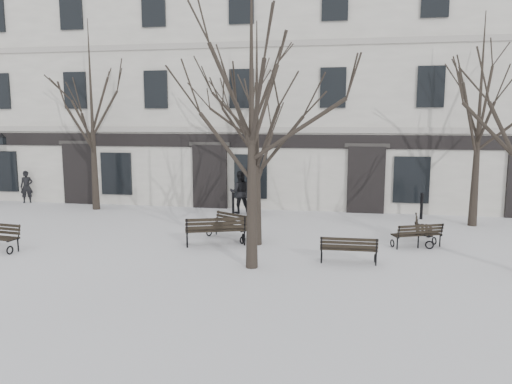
% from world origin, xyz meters
% --- Properties ---
extents(ground, '(100.00, 100.00, 0.00)m').
position_xyz_m(ground, '(0.00, 0.00, 0.00)').
color(ground, silver).
rests_on(ground, ground).
extents(building, '(40.40, 10.20, 11.40)m').
position_xyz_m(building, '(0.00, 12.96, 5.52)').
color(building, silver).
rests_on(building, ground).
extents(tree_1, '(5.69, 5.69, 8.13)m').
position_xyz_m(tree_1, '(0.12, -0.86, 5.08)').
color(tree_1, black).
rests_on(tree_1, ground).
extents(tree_2, '(4.96, 4.96, 7.09)m').
position_xyz_m(tree_2, '(-0.20, 1.68, 4.43)').
color(tree_2, black).
rests_on(tree_2, ground).
extents(tree_4, '(5.86, 5.86, 8.37)m').
position_xyz_m(tree_4, '(-8.52, 6.65, 5.23)').
color(tree_4, black).
rests_on(tree_4, ground).
extents(tree_5, '(5.50, 5.50, 7.86)m').
position_xyz_m(tree_5, '(-1.30, 6.31, 4.91)').
color(tree_5, black).
rests_on(tree_5, ground).
extents(tree_6, '(5.59, 5.59, 7.98)m').
position_xyz_m(tree_6, '(7.49, 6.00, 4.99)').
color(tree_6, black).
rests_on(tree_6, ground).
extents(bench_1, '(2.05, 1.29, 0.98)m').
position_xyz_m(bench_1, '(-1.48, 1.28, 0.53)').
color(bench_1, black).
rests_on(bench_1, ground).
extents(bench_2, '(1.62, 0.62, 0.81)m').
position_xyz_m(bench_2, '(2.76, 0.01, 0.44)').
color(bench_2, black).
rests_on(bench_2, ground).
extents(bench_3, '(1.75, 1.40, 0.86)m').
position_xyz_m(bench_3, '(-1.24, 2.29, 0.47)').
color(bench_3, black).
rests_on(bench_3, ground).
extents(bench_4, '(1.66, 1.14, 0.80)m').
position_xyz_m(bench_4, '(4.94, 2.21, 0.43)').
color(bench_4, black).
rests_on(bench_4, ground).
extents(bench_5, '(0.85, 1.77, 0.86)m').
position_xyz_m(bench_5, '(5.18, 2.91, 0.47)').
color(bench_5, black).
rests_on(bench_5, ground).
extents(bollard_a, '(0.13, 0.13, 0.99)m').
position_xyz_m(bollard_a, '(-2.08, 6.46, 0.53)').
color(bollard_a, black).
rests_on(bollard_a, ground).
extents(bollard_b, '(0.14, 0.14, 1.09)m').
position_xyz_m(bollard_b, '(5.72, 6.94, 0.58)').
color(bollard_b, black).
rests_on(bollard_b, ground).
extents(pedestrian_a, '(0.69, 0.60, 1.58)m').
position_xyz_m(pedestrian_a, '(-12.70, 7.68, 0.00)').
color(pedestrian_a, black).
rests_on(pedestrian_a, ground).
extents(pedestrian_b, '(1.03, 0.88, 1.86)m').
position_xyz_m(pedestrian_b, '(-1.88, 6.92, 0.00)').
color(pedestrian_b, black).
rests_on(pedestrian_b, ground).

